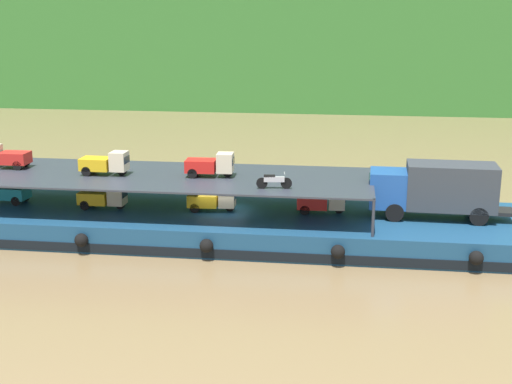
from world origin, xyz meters
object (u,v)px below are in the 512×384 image
(mini_truck_lower_aft, at_px, (104,197))
(mini_truck_lower_fore, at_px, (322,201))
(mini_truck_upper_fore, at_px, (211,165))
(mini_truck_upper_mid, at_px, (105,163))
(cargo_barge, at_px, (221,223))
(mini_truck_lower_stern, at_px, (5,191))
(mini_truck_upper_stern, at_px, (6,157))
(covered_lorry, at_px, (436,189))
(motorcycle_upper_port, at_px, (274,181))
(mini_truck_lower_mid, at_px, (213,199))

(mini_truck_lower_aft, xyz_separation_m, mini_truck_lower_fore, (12.66, 0.79, 0.00))
(mini_truck_upper_fore, bearing_deg, mini_truck_upper_mid, -176.51)
(cargo_barge, bearing_deg, mini_truck_lower_stern, 179.76)
(mini_truck_lower_aft, relative_size, mini_truck_upper_stern, 1.01)
(mini_truck_lower_stern, bearing_deg, cargo_barge, -0.24)
(mini_truck_lower_fore, relative_size, mini_truck_upper_stern, 1.02)
(cargo_barge, xyz_separation_m, mini_truck_lower_aft, (-6.90, -0.35, 1.44))
(covered_lorry, distance_m, motorcycle_upper_port, 9.10)
(mini_truck_upper_stern, bearing_deg, mini_truck_lower_stern, -81.78)
(mini_truck_lower_stern, height_order, motorcycle_upper_port, motorcycle_upper_port)
(mini_truck_lower_mid, xyz_separation_m, motorcycle_upper_port, (3.76, -2.19, 1.74))
(mini_truck_lower_aft, height_order, mini_truck_lower_fore, same)
(mini_truck_lower_stern, distance_m, mini_truck_upper_mid, 6.79)
(mini_truck_lower_aft, xyz_separation_m, mini_truck_lower_mid, (6.41, 0.36, 0.00))
(covered_lorry, distance_m, mini_truck_lower_mid, 12.55)
(mini_truck_upper_stern, bearing_deg, cargo_barge, -2.98)
(mini_truck_upper_fore, xyz_separation_m, motorcycle_upper_port, (3.87, -2.29, -0.26))
(mini_truck_lower_stern, bearing_deg, mini_truck_lower_aft, -3.70)
(covered_lorry, bearing_deg, mini_truck_lower_stern, -179.56)
(mini_truck_lower_aft, bearing_deg, mini_truck_lower_stern, 176.30)
(cargo_barge, distance_m, mini_truck_lower_mid, 1.52)
(motorcycle_upper_port, bearing_deg, cargo_barge, 146.31)
(mini_truck_lower_aft, xyz_separation_m, mini_truck_upper_fore, (6.30, 0.46, 2.00))
(mini_truck_lower_stern, relative_size, mini_truck_lower_fore, 1.00)
(mini_truck_lower_stern, xyz_separation_m, mini_truck_lower_mid, (12.70, -0.05, 0.00))
(cargo_barge, distance_m, motorcycle_upper_port, 5.06)
(mini_truck_lower_fore, height_order, motorcycle_upper_port, motorcycle_upper_port)
(cargo_barge, bearing_deg, mini_truck_upper_stern, 177.02)
(covered_lorry, distance_m, mini_truck_upper_stern, 25.32)
(mini_truck_lower_aft, distance_m, mini_truck_upper_stern, 6.77)
(mini_truck_upper_stern, height_order, mini_truck_upper_mid, same)
(mini_truck_lower_fore, xyz_separation_m, mini_truck_upper_fore, (-6.36, -0.33, 2.00))
(cargo_barge, bearing_deg, motorcycle_upper_port, -33.69)
(covered_lorry, xyz_separation_m, mini_truck_lower_stern, (-25.20, -0.19, -1.00))
(mini_truck_lower_aft, height_order, mini_truck_upper_mid, mini_truck_upper_mid)
(covered_lorry, height_order, mini_truck_upper_fore, mini_truck_upper_fore)
(mini_truck_lower_fore, distance_m, mini_truck_upper_mid, 12.65)
(mini_truck_lower_mid, bearing_deg, mini_truck_lower_fore, 3.93)
(covered_lorry, xyz_separation_m, mini_truck_upper_fore, (-12.62, -0.14, 1.00))
(covered_lorry, relative_size, mini_truck_upper_mid, 2.86)
(covered_lorry, relative_size, mini_truck_lower_fore, 2.84)
(covered_lorry, relative_size, mini_truck_upper_stern, 2.88)
(covered_lorry, distance_m, mini_truck_lower_fore, 6.34)
(covered_lorry, bearing_deg, mini_truck_upper_mid, -178.43)
(cargo_barge, distance_m, mini_truck_upper_stern, 13.74)
(mini_truck_upper_stern, xyz_separation_m, mini_truck_upper_fore, (12.68, -0.58, 0.00))
(mini_truck_lower_mid, bearing_deg, covered_lorry, 1.11)
(mini_truck_lower_fore, relative_size, mini_truck_upper_mid, 1.01)
(mini_truck_upper_stern, relative_size, mini_truck_upper_mid, 0.99)
(mini_truck_lower_stern, height_order, mini_truck_upper_fore, mini_truck_upper_fore)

